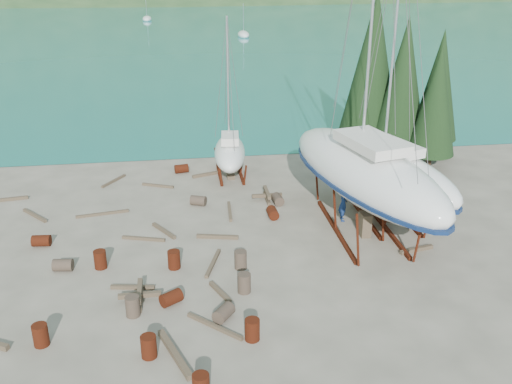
{
  "coord_description": "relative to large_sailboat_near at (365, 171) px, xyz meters",
  "views": [
    {
      "loc": [
        -2.51,
        -23.99,
        13.53
      ],
      "look_at": [
        1.33,
        3.0,
        2.18
      ],
      "focal_mm": 40.0,
      "sensor_mm": 36.0,
      "label": 1
    }
  ],
  "objects": [
    {
      "name": "drum_2",
      "position": [
        -16.43,
        0.49,
        -3.04
      ],
      "size": [
        0.93,
        0.65,
        0.58
      ],
      "primitive_type": "cylinder",
      "rotation": [
        1.57,
        0.0,
        1.48
      ],
      "color": "#5C1C0F",
      "rests_on": "ground"
    },
    {
      "name": "timber_4",
      "position": [
        -10.37,
        1.18,
        -3.24
      ],
      "size": [
        1.26,
        1.9,
        0.17
      ],
      "primitive_type": "cube",
      "rotation": [
        0.0,
        0.0,
        0.55
      ],
      "color": "brown",
      "rests_on": "ground"
    },
    {
      "name": "timber_15",
      "position": [
        -13.81,
        3.86,
        -3.25
      ],
      "size": [
        2.89,
        0.64,
        0.15
      ],
      "primitive_type": "cube",
      "rotation": [
        0.0,
        0.0,
        1.74
      ],
      "color": "brown",
      "rests_on": "ground"
    },
    {
      "name": "timber_7",
      "position": [
        -7.92,
        -5.15,
        -3.24
      ],
      "size": [
        0.85,
        1.68,
        0.17
      ],
      "primitive_type": "cube",
      "rotation": [
        0.0,
        0.0,
        0.41
      ],
      "color": "brown",
      "rests_on": "ground"
    },
    {
      "name": "timber_5",
      "position": [
        -8.04,
        -2.6,
        -3.25
      ],
      "size": [
        0.93,
        2.5,
        0.16
      ],
      "primitive_type": "cube",
      "rotation": [
        0.0,
        0.0,
        2.83
      ],
      "color": "brown",
      "rests_on": "ground"
    },
    {
      "name": "timber_pile_aft",
      "position": [
        -4.29,
        4.64,
        -3.03
      ],
      "size": [
        1.8,
        1.8,
        0.6
      ],
      "color": "brown",
      "rests_on": "ground"
    },
    {
      "name": "timber_pile_fore",
      "position": [
        -11.31,
        -5.24,
        -3.03
      ],
      "size": [
        1.8,
        1.8,
        0.6
      ],
      "color": "brown",
      "rests_on": "ground"
    },
    {
      "name": "drum_4",
      "position": [
        -9.25,
        10.01,
        -3.04
      ],
      "size": [
        0.97,
        0.73,
        0.58
      ],
      "primitive_type": "cylinder",
      "rotation": [
        1.57,
        0.0,
        1.75
      ],
      "color": "#5C1C0F",
      "rests_on": "ground"
    },
    {
      "name": "drum_9",
      "position": [
        -8.39,
        4.46,
        -3.04
      ],
      "size": [
        1.03,
        0.86,
        0.58
      ],
      "primitive_type": "cylinder",
      "rotation": [
        1.57,
        0.0,
        1.21
      ],
      "color": "#2D2823",
      "rests_on": "ground"
    },
    {
      "name": "ground",
      "position": [
        -6.83,
        -2.21,
        -3.33
      ],
      "size": [
        600.0,
        600.0,
        0.0
      ],
      "primitive_type": "plane",
      "color": "#615A4C",
      "rests_on": "ground"
    },
    {
      "name": "cypress_back_left",
      "position": [
        4.17,
        11.79,
        3.33
      ],
      "size": [
        4.14,
        4.14,
        11.5
      ],
      "color": "black",
      "rests_on": "ground"
    },
    {
      "name": "timber_9",
      "position": [
        -10.79,
        7.71,
        -3.25
      ],
      "size": [
        2.0,
        0.97,
        0.15
      ],
      "primitive_type": "cube",
      "rotation": [
        0.0,
        0.0,
        1.16
      ],
      "color": "brown",
      "rests_on": "ground"
    },
    {
      "name": "drum_12",
      "position": [
        -10.0,
        -5.64,
        -3.04
      ],
      "size": [
        1.05,
        0.97,
        0.58
      ],
      "primitive_type": "cylinder",
      "rotation": [
        1.57,
        0.0,
        2.17
      ],
      "color": "#5C1C0F",
      "rests_on": "ground"
    },
    {
      "name": "moored_boat_far",
      "position": [
        -14.83,
        107.79,
        -2.94
      ],
      "size": [
        2.0,
        5.0,
        6.05
      ],
      "color": "white",
      "rests_on": "ground"
    },
    {
      "name": "drum_6",
      "position": [
        -4.37,
        2.15,
        -3.04
      ],
      "size": [
        0.61,
        0.9,
        0.58
      ],
      "primitive_type": "cylinder",
      "rotation": [
        1.57,
        0.0,
        0.03
      ],
      "color": "#5C1C0F",
      "rests_on": "ground"
    },
    {
      "name": "timber_1",
      "position": [
        2.01,
        -2.7,
        -3.23
      ],
      "size": [
        1.85,
        0.62,
        0.19
      ],
      "primitive_type": "cube",
      "rotation": [
        0.0,
        0.0,
        1.81
      ],
      "color": "brown",
      "rests_on": "ground"
    },
    {
      "name": "drum_17",
      "position": [
        -6.86,
        -5.14,
        -2.89
      ],
      "size": [
        0.58,
        0.58,
        0.88
      ],
      "primitive_type": "cylinder",
      "color": "#2D2823",
      "rests_on": "ground"
    },
    {
      "name": "drum_15",
      "position": [
        -14.95,
        -2.17,
        -3.04
      ],
      "size": [
        0.94,
        0.67,
        0.58
      ],
      "primitive_type": "cylinder",
      "rotation": [
        1.57,
        0.0,
        1.46
      ],
      "color": "#2D2823",
      "rests_on": "ground"
    },
    {
      "name": "drum_16",
      "position": [
        -11.54,
        -6.25,
        -2.89
      ],
      "size": [
        0.58,
        0.58,
        0.88
      ],
      "primitive_type": "cylinder",
      "color": "#2D2823",
      "rests_on": "ground"
    },
    {
      "name": "drum_0",
      "position": [
        -14.83,
        -7.69,
        -2.89
      ],
      "size": [
        0.58,
        0.58,
        0.88
      ],
      "primitive_type": "cylinder",
      "color": "#5C1C0F",
      "rests_on": "ground"
    },
    {
      "name": "worker",
      "position": [
        -0.62,
        1.32,
        -2.36
      ],
      "size": [
        0.52,
        0.74,
        1.94
      ],
      "primitive_type": "imported",
      "rotation": [
        0.0,
        0.0,
        1.5
      ],
      "color": "navy",
      "rests_on": "ground"
    },
    {
      "name": "timber_3",
      "position": [
        -8.33,
        -7.56,
        -3.25
      ],
      "size": [
        2.08,
        2.02,
        0.15
      ],
      "primitive_type": "cube",
      "rotation": [
        0.0,
        0.0,
        0.8
      ],
      "color": "brown",
      "rests_on": "ground"
    },
    {
      "name": "cypress_far_right",
      "position": [
        8.67,
        10.79,
        1.88
      ],
      "size": [
        3.24,
        3.24,
        9.0
      ],
      "color": "black",
      "rests_on": "ground"
    },
    {
      "name": "timber_12",
      "position": [
        -11.68,
        -4.22,
        -3.24
      ],
      "size": [
        1.94,
        0.48,
        0.17
      ],
      "primitive_type": "cube",
      "rotation": [
        0.0,
        0.0,
        1.41
      ],
      "color": "brown",
      "rests_on": "ground"
    },
    {
      "name": "cypress_mid_right",
      "position": [
        7.17,
        7.79,
        1.59
      ],
      "size": [
        3.06,
        3.06,
        8.5
      ],
      "color": "black",
      "rests_on": "ground"
    },
    {
      "name": "cypress_near_right",
      "position": [
        5.67,
        9.79,
        2.46
      ],
      "size": [
        3.6,
        3.6,
        10.0
      ],
      "color": "black",
      "rests_on": "ground"
    },
    {
      "name": "large_sailboat_near",
      "position": [
        0.0,
        0.0,
        0.0
      ],
      "size": [
        6.88,
        13.68,
        20.69
      ],
      "rotation": [
        0.0,
        0.0,
        0.24
      ],
      "color": "white",
      "rests_on": "ground"
    },
    {
      "name": "timber_0",
      "position": [
        -13.63,
        8.93,
        -3.26
      ],
      "size": [
        1.39,
        2.03,
        0.14
      ],
      "primitive_type": "cube",
      "rotation": [
        0.0,
        0.0,
        2.56
      ],
      "color": "brown",
      "rests_on": "ground"
    },
    {
      "name": "drum_1",
      "position": [
        -7.92,
        -7.02,
        -3.04
      ],
      "size": [
        0.99,
        1.05,
        0.58
      ],
      "primitive_type": "cylinder",
      "rotation": [
        1.57,
        0.0,
        2.49
      ],
      "color": "#2D2823",
      "rests_on": "ground"
    },
    {
      "name": "timber_11",
      "position": [
        -11.39,
        0.42,
        -3.25
      ],
      "size": [
        2.22,
        0.81,
        0.15
      ],
      "primitive_type": "cube",
      "rotation": [
        0.0,
        0.0,
        1.28
      ],
      "color": "brown",
      "rests_on": "ground"
    },
    {
      "name": "small_sailboat_shore",
      "position": [
        -6.07,
        8.91,
        -1.64
      ],
      "size": [
        2.59,
        6.52,
        10.18
      ],
      "rotation": [
        0.0,
        0.0,
        -0.1
      ],
      "color": "white",
      "rests_on": "ground"
    },
    {
      "name": "drum_14",
      "position": [
        -9.85,
        -2.65,
        -2.89
      ],
      "size": [
        0.58,
        0.58,
        0.88
      ],
      "primitive_type": "cylinder",
      "color": "#5C1C0F",
      "rests_on": "ground"
    },
    {
      "name": "large_sailboat_far",
      "position": [
        1.75,
        1.52,
        -0.57
      ],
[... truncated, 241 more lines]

